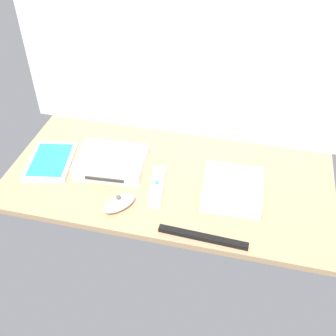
{
  "coord_description": "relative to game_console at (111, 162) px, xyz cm",
  "views": [
    {
      "loc": [
        21.66,
        -90.87,
        84.53
      ],
      "look_at": [
        0.0,
        0.0,
        4.0
      ],
      "focal_mm": 43.64,
      "sensor_mm": 36.0,
      "label": 1
    }
  ],
  "objects": [
    {
      "name": "game_case",
      "position": [
        -19.85,
        -2.53,
        -1.44
      ],
      "size": [
        16.85,
        21.17,
        1.56
      ],
      "rotation": [
        0.0,
        0.0,
        0.18
      ],
      "color": "white",
      "rests_on": "ground_plane"
    },
    {
      "name": "remote_classic_pad",
      "position": [
        -0.23,
        1.51,
        3.21
      ],
      "size": [
        14.73,
        8.62,
        2.4
      ],
      "rotation": [
        0.0,
        0.0,
        0.04
      ],
      "color": "white",
      "rests_on": "game_console"
    },
    {
      "name": "mini_computer",
      "position": [
        38.47,
        -3.87,
        0.44
      ],
      "size": [
        17.66,
        17.66,
        5.3
      ],
      "rotation": [
        0.0,
        0.0,
        0.04
      ],
      "color": "silver",
      "rests_on": "ground_plane"
    },
    {
      "name": "remote_wand",
      "position": [
        16.66,
        -6.91,
        -0.69
      ],
      "size": [
        5.68,
        15.16,
        3.4
      ],
      "rotation": [
        0.0,
        0.0,
        0.14
      ],
      "color": "white",
      "rests_on": "ground_plane"
    },
    {
      "name": "sensor_bar",
      "position": [
        32.96,
        -21.98,
        -1.5
      ],
      "size": [
        24.05,
        2.73,
        1.4
      ],
      "primitive_type": "cube",
      "rotation": [
        0.0,
        0.0,
        -0.04
      ],
      "color": "black",
      "rests_on": "ground_plane"
    },
    {
      "name": "ground_plane",
      "position": [
        18.46,
        -0.7,
        -3.2
      ],
      "size": [
        100.0,
        48.0,
        2.0
      ],
      "primitive_type": "cube",
      "color": "#9E7F5B",
      "rests_on": "ground"
    },
    {
      "name": "back_wall",
      "position": [
        18.46,
        23.9,
        29.8
      ],
      "size": [
        110.0,
        1.2,
        64.0
      ],
      "primitive_type": "cube",
      "color": "white",
      "rests_on": "ground"
    },
    {
      "name": "remote_nunchuk",
      "position": [
        8.1,
        -16.5,
        -0.16
      ],
      "size": [
        9.79,
        10.5,
        5.1
      ],
      "rotation": [
        0.0,
        0.0,
        -0.7
      ],
      "color": "white",
      "rests_on": "ground_plane"
    },
    {
      "name": "game_console",
      "position": [
        0.0,
        0.0,
        0.0
      ],
      "size": [
        22.12,
        17.67,
        4.4
      ],
      "rotation": [
        0.0,
        0.0,
        0.07
      ],
      "color": "white",
      "rests_on": "ground_plane"
    }
  ]
}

